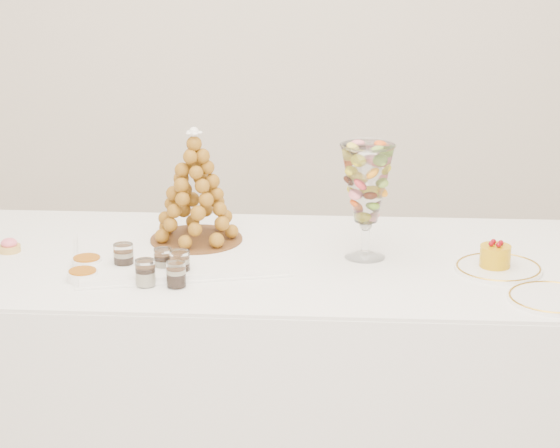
{
  "coord_description": "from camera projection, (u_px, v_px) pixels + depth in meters",
  "views": [
    {
      "loc": [
        0.04,
        -2.66,
        1.87
      ],
      "look_at": [
        0.01,
        0.22,
        0.94
      ],
      "focal_mm": 70.0,
      "sensor_mm": 36.0,
      "label": 1
    }
  ],
  "objects": [
    {
      "name": "buffet_table",
      "position": [
        291.0,
        387.0,
        3.26
      ],
      "size": [
        2.18,
        0.97,
        0.81
      ],
      "rotation": [
        0.0,
        0.0,
        -0.05
      ],
      "color": "white",
      "rests_on": "ground"
    },
    {
      "name": "ramekin_front",
      "position": [
        83.0,
        276.0,
        2.97
      ],
      "size": [
        0.08,
        0.08,
        0.03
      ],
      "primitive_type": "cylinder",
      "color": "white",
      "rests_on": "buffet_table"
    },
    {
      "name": "pink_tart",
      "position": [
        9.0,
        246.0,
        3.19
      ],
      "size": [
        0.07,
        0.07,
        0.04
      ],
      "color": "tan",
      "rests_on": "buffet_table"
    },
    {
      "name": "spare_plate",
      "position": [
        553.0,
        299.0,
        2.83
      ],
      "size": [
        0.24,
        0.24,
        0.01
      ],
      "primitive_type": "cylinder",
      "color": "white",
      "rests_on": "buffet_table"
    },
    {
      "name": "macaron_vase",
      "position": [
        367.0,
        185.0,
        3.09
      ],
      "size": [
        0.15,
        0.15,
        0.33
      ],
      "color": "white",
      "rests_on": "buffet_table"
    },
    {
      "name": "verrine_d",
      "position": [
        145.0,
        273.0,
        2.92
      ],
      "size": [
        0.07,
        0.07,
        0.07
      ],
      "primitive_type": "cylinder",
      "rotation": [
        0.0,
        0.0,
        -0.32
      ],
      "color": "white",
      "rests_on": "buffet_table"
    },
    {
      "name": "mousse_cake",
      "position": [
        495.0,
        256.0,
        3.04
      ],
      "size": [
        0.09,
        0.09,
        0.08
      ],
      "color": "#C79209",
      "rests_on": "cake_plate"
    },
    {
      "name": "croquembouche",
      "position": [
        195.0,
        186.0,
        3.19
      ],
      "size": [
        0.27,
        0.27,
        0.34
      ],
      "rotation": [
        0.0,
        0.0,
        -0.0
      ],
      "color": "brown",
      "rests_on": "lace_tray"
    },
    {
      "name": "verrine_c",
      "position": [
        180.0,
        264.0,
        2.99
      ],
      "size": [
        0.06,
        0.06,
        0.07
      ],
      "primitive_type": "cylinder",
      "rotation": [
        0.0,
        0.0,
        0.1
      ],
      "color": "white",
      "rests_on": "buffet_table"
    },
    {
      "name": "cake_plate",
      "position": [
        498.0,
        269.0,
        3.04
      ],
      "size": [
        0.24,
        0.24,
        0.01
      ],
      "primitive_type": "cylinder",
      "color": "white",
      "rests_on": "buffet_table"
    },
    {
      "name": "ramekin_back",
      "position": [
        87.0,
        263.0,
        3.07
      ],
      "size": [
        0.08,
        0.08,
        0.03
      ],
      "primitive_type": "cylinder",
      "color": "white",
      "rests_on": "buffet_table"
    },
    {
      "name": "lace_tray",
      "position": [
        178.0,
        254.0,
        3.15
      ],
      "size": [
        0.64,
        0.53,
        0.02
      ],
      "primitive_type": "cube",
      "rotation": [
        0.0,
        0.0,
        0.19
      ],
      "color": "white",
      "rests_on": "buffet_table"
    },
    {
      "name": "verrine_e",
      "position": [
        176.0,
        274.0,
        2.91
      ],
      "size": [
        0.07,
        0.07,
        0.07
      ],
      "primitive_type": "cylinder",
      "rotation": [
        0.0,
        0.0,
        -0.32
      ],
      "color": "white",
      "rests_on": "buffet_table"
    },
    {
      "name": "verrine_a",
      "position": [
        124.0,
        257.0,
        3.04
      ],
      "size": [
        0.07,
        0.07,
        0.08
      ],
      "primitive_type": "cylinder",
      "rotation": [
        0.0,
        0.0,
        -0.23
      ],
      "color": "white",
      "rests_on": "buffet_table"
    },
    {
      "name": "verrine_b",
      "position": [
        163.0,
        261.0,
        3.02
      ],
      "size": [
        0.05,
        0.05,
        0.07
      ],
      "primitive_type": "cylinder",
      "rotation": [
        0.0,
        0.0,
        -0.06
      ],
      "color": "white",
      "rests_on": "buffet_table"
    }
  ]
}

